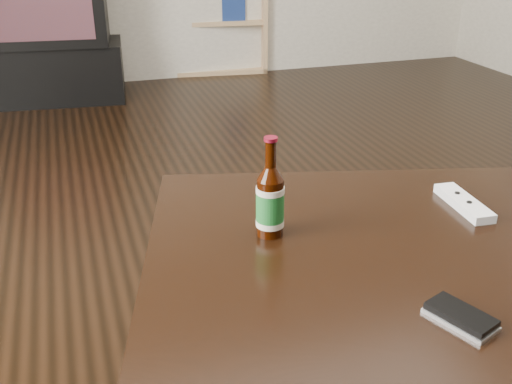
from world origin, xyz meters
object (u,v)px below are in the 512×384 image
object	(u,v)px
tv_stand	(51,72)
coffee_table	(486,275)
remote	(464,203)
beer_bottle	(270,202)
phone	(461,317)

from	to	relation	value
tv_stand	coffee_table	size ratio (longest dim) A/B	0.60
tv_stand	remote	xyz separation A→B (m)	(0.90, -3.09, 0.34)
coffee_table	remote	bearing A→B (deg)	72.35
coffee_table	beer_bottle	distance (m)	0.47
phone	coffee_table	bearing A→B (deg)	21.63
coffee_table	beer_bottle	xyz separation A→B (m)	(-0.40, 0.18, 0.14)
coffee_table	remote	distance (m)	0.19
tv_stand	phone	xyz separation A→B (m)	(0.64, -3.45, 0.34)
tv_stand	coffee_table	distance (m)	3.38
tv_stand	coffee_table	xyz separation A→B (m)	(0.85, -3.26, 0.26)
remote	coffee_table	bearing A→B (deg)	-103.18
coffee_table	phone	xyz separation A→B (m)	(-0.21, -0.19, 0.08)
coffee_table	phone	size ratio (longest dim) A/B	12.18
coffee_table	tv_stand	bearing A→B (deg)	104.61
phone	remote	size ratio (longest dim) A/B	0.68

